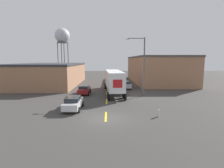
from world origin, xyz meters
TOP-DOWN VIEW (x-y plane):
  - ground_plane at (0.00, 0.00)m, footprint 160.00×160.00m
  - road_centerline at (0.00, 7.48)m, footprint 0.20×16.58m
  - warehouse_left at (-13.67, 25.32)m, footprint 13.55×22.93m
  - warehouse_right at (13.13, 30.40)m, footprint 12.48×25.99m
  - semi_truck at (1.13, 14.02)m, footprint 3.49×13.97m
  - parked_car_left_far at (-3.91, 12.98)m, footprint 1.98×4.45m
  - parked_car_right_far at (3.91, 18.86)m, footprint 1.98×4.45m
  - parked_car_left_near at (-3.91, 3.48)m, footprint 1.98×4.45m
  - water_tower at (-18.00, 54.52)m, footprint 5.82×5.82m
  - street_lamp at (5.60, 10.93)m, footprint 3.05×0.32m
  - fire_hydrant at (5.42, 0.55)m, footprint 0.22×0.22m

SIDE VIEW (x-z plane):
  - ground_plane at x=0.00m, z-range 0.00..0.00m
  - road_centerline at x=0.00m, z-range 0.00..0.01m
  - fire_hydrant at x=5.42m, z-range 0.00..0.81m
  - parked_car_left_far at x=-3.91m, z-range 0.04..1.58m
  - parked_car_right_far at x=3.91m, z-range 0.04..1.58m
  - parked_car_left_near at x=-3.91m, z-range 0.04..1.58m
  - semi_truck at x=1.13m, z-range 0.37..4.38m
  - warehouse_left at x=-13.67m, z-range 0.00..5.07m
  - warehouse_right at x=13.13m, z-range 0.00..6.85m
  - street_lamp at x=5.60m, z-range 0.72..10.05m
  - water_tower at x=-18.00m, z-range 6.04..24.44m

